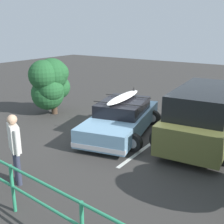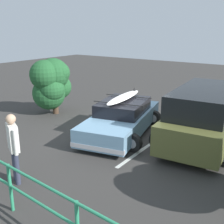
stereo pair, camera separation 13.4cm
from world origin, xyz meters
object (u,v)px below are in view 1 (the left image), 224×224
(sedan_car, at_px, (122,118))
(person_bystander, at_px, (15,143))
(suv_car, at_px, (204,115))
(bush_near_left, at_px, (50,83))

(sedan_car, relative_size, person_bystander, 2.61)
(suv_car, height_order, bush_near_left, bush_near_left)
(suv_car, bearing_deg, sedan_car, 16.52)
(person_bystander, height_order, bush_near_left, bush_near_left)
(sedan_car, distance_m, person_bystander, 4.39)
(suv_car, bearing_deg, person_bystander, 60.08)
(person_bystander, bearing_deg, sedan_car, -93.67)
(sedan_car, xyz_separation_m, bush_near_left, (3.78, -0.23, 0.85))
(sedan_car, relative_size, bush_near_left, 1.88)
(sedan_car, xyz_separation_m, person_bystander, (0.28, 4.35, 0.49))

